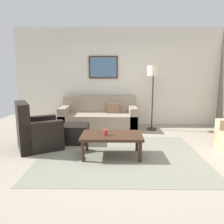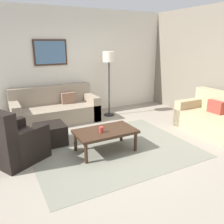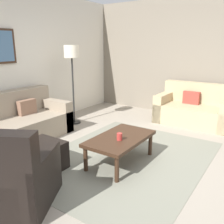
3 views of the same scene
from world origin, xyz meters
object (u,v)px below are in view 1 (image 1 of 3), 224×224
Objects in this scene: coffee_table at (112,137)px; framed_artwork at (103,67)px; lamp_standing at (153,77)px; couch_main at (99,117)px; cup at (105,132)px; armchair_leather at (36,133)px; ottoman at (75,133)px.

framed_artwork is (-0.28, 2.52, 1.33)m from coffee_table.
couch_main is at bearing 172.03° from lamp_standing.
framed_artwork is at bearing 93.69° from cup.
armchair_leather is 0.63× the size of lamp_standing.
cup is at bearing -17.74° from armchair_leather.
cup is 0.06× the size of lamp_standing.
couch_main is 1.87× the size of coffee_table.
ottoman is at bearing 135.73° from coffee_table.
framed_artwork is at bearing 76.33° from couch_main.
coffee_table is at bearing -119.19° from lamp_standing.
cup is 2.47m from lamp_standing.
lamp_standing is at bearing 60.81° from coffee_table.
couch_main is 1.46m from framed_artwork.
lamp_standing is (1.06, 1.90, 1.05)m from coffee_table.
cup is at bearing -86.31° from framed_artwork.
coffee_table is (1.54, -0.40, 0.05)m from armchair_leather.
armchair_leather is (-1.16, -1.70, 0.01)m from couch_main.
armchair_leather is at bearing 165.45° from coffee_table.
framed_artwork reaches higher than cup.
coffee_table is (0.38, -2.10, 0.06)m from couch_main.
ottoman is at bearing -149.61° from lamp_standing.
armchair_leather reaches higher than couch_main.
couch_main is at bearing -103.67° from framed_artwork.
cup is (1.43, -0.46, 0.15)m from armchair_leather.
framed_artwork reaches higher than armchair_leather.
coffee_table is 10.66× the size of cup.
armchair_leather is 2.83m from framed_artwork.
framed_artwork reaches higher than lamp_standing.
coffee_table is at bearing -79.69° from couch_main.
ottoman is 0.51× the size of coffee_table.
cup is at bearing -120.95° from lamp_standing.
couch_main reaches higher than coffee_table.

